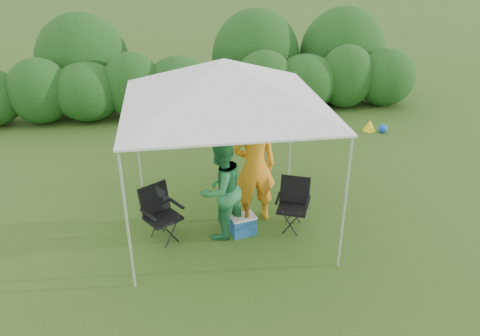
{
  "coord_description": "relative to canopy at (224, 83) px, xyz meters",
  "views": [
    {
      "loc": [
        -0.83,
        -6.36,
        4.44
      ],
      "look_at": [
        0.23,
        0.4,
        1.05
      ],
      "focal_mm": 35.0,
      "sensor_mm": 36.0,
      "label": 1
    }
  ],
  "objects": [
    {
      "name": "ground",
      "position": [
        0.0,
        -0.5,
        -2.46
      ],
      "size": [
        70.0,
        70.0,
        0.0
      ],
      "primitive_type": "plane",
      "color": "#385A1C"
    },
    {
      "name": "hedge",
      "position": [
        0.15,
        5.5,
        -1.64
      ],
      "size": [
        12.28,
        1.53,
        1.8
      ],
      "color": "#1E4F18",
      "rests_on": "ground"
    },
    {
      "name": "canopy",
      "position": [
        0.0,
        0.0,
        0.0
      ],
      "size": [
        3.1,
        3.1,
        2.83
      ],
      "color": "silver",
      "rests_on": "ground"
    },
    {
      "name": "chair_right",
      "position": [
        1.1,
        -0.33,
        -1.97
      ],
      "size": [
        0.66,
        0.63,
        0.87
      ],
      "rotation": [
        0.0,
        0.0,
        -0.4
      ],
      "color": "black",
      "rests_on": "ground"
    },
    {
      "name": "chair_left",
      "position": [
        -1.12,
        -0.33,
        -1.94
      ],
      "size": [
        0.72,
        0.7,
        0.91
      ],
      "rotation": [
        0.0,
        0.0,
        0.57
      ],
      "color": "black",
      "rests_on": "ground"
    },
    {
      "name": "man",
      "position": [
        0.49,
        0.01,
        -1.45
      ],
      "size": [
        0.75,
        0.51,
        2.01
      ],
      "primitive_type": "imported",
      "rotation": [
        0.0,
        0.0,
        3.18
      ],
      "color": "orange",
      "rests_on": "ground"
    },
    {
      "name": "woman",
      "position": [
        -0.13,
        -0.4,
        -1.61
      ],
      "size": [
        1.05,
        1.01,
        1.7
      ],
      "primitive_type": "imported",
      "rotation": [
        0.0,
        0.0,
        3.79
      ],
      "color": "#297F45",
      "rests_on": "ground"
    },
    {
      "name": "cooler",
      "position": [
        0.22,
        -0.44,
        -2.29
      ],
      "size": [
        0.46,
        0.37,
        0.34
      ],
      "rotation": [
        0.0,
        0.0,
        0.22
      ],
      "color": "#1F5791",
      "rests_on": "ground"
    },
    {
      "name": "bottle",
      "position": [
        0.28,
        -0.48,
        -1.99
      ],
      "size": [
        0.07,
        0.07,
        0.26
      ],
      "primitive_type": "cylinder",
      "color": "#592D0C",
      "rests_on": "cooler"
    },
    {
      "name": "lawn_toy",
      "position": [
        4.22,
        3.58,
        -2.33
      ],
      "size": [
        0.55,
        0.46,
        0.28
      ],
      "color": "yellow",
      "rests_on": "ground"
    }
  ]
}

